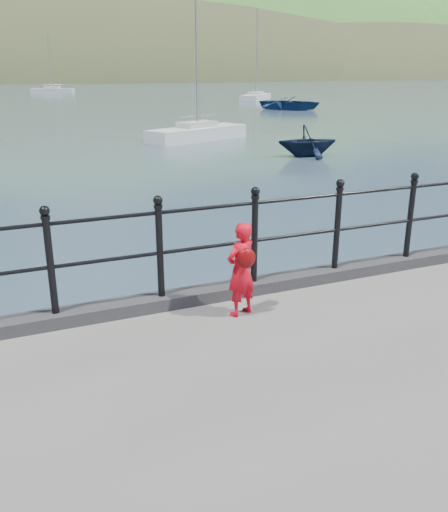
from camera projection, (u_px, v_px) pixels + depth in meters
name	position (u px, v px, depth m)	size (l,w,h in m)	color
ground	(206.00, 365.00, 7.07)	(600.00, 600.00, 0.00)	#2D4251
kerb	(209.00, 293.00, 6.59)	(60.00, 0.30, 0.15)	#28282B
railing	(209.00, 235.00, 6.34)	(18.11, 0.11, 1.20)	black
far_shore	(90.00, 133.00, 236.82)	(830.00, 200.00, 156.00)	#333A21
child	(241.00, 269.00, 6.03)	(0.46, 0.38, 1.09)	red
launch_blue	(290.00, 103.00, 51.82)	(4.28, 5.99, 1.24)	navy
launch_navy	(307.00, 141.00, 23.78)	(2.28, 2.64, 1.39)	black
sailboat_deep	(53.00, 91.00, 89.97)	(7.12, 4.56, 10.05)	silver
sailboat_near	(197.00, 134.00, 29.42)	(6.24, 3.95, 8.37)	white
sailboat_far	(256.00, 97.00, 68.63)	(6.68, 7.28, 10.91)	white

